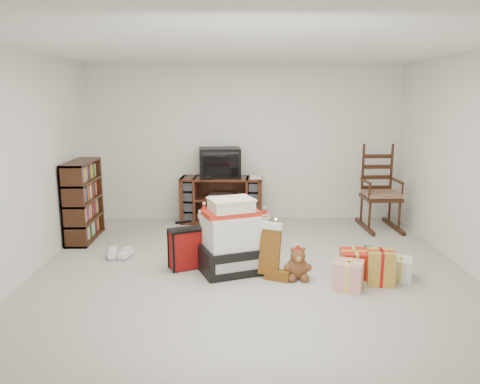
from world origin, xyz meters
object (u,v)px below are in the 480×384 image
Objects in this scene: rocking_chair at (379,198)px; gift_cluster at (374,267)px; crt_television at (220,163)px; santa_figurine at (265,234)px; teddy_bear at (297,265)px; sneaker_pair at (119,255)px; gift_pile at (231,241)px; bookshelf at (83,202)px; mrs_claus_figurine at (205,235)px; tv_stand at (222,200)px; red_suitcase at (186,248)px.

gift_cluster is at bearing -109.74° from rocking_chair.
santa_figurine is at bearing -70.92° from crt_television.
rocking_chair is 2.60m from teddy_bear.
teddy_bear is at bearing -17.30° from sneaker_pair.
santa_figurine is (0.44, 0.81, -0.16)m from gift_pile.
bookshelf is 1.91m from mrs_claus_figurine.
gift_pile is at bearing -81.11° from tv_stand.
tv_stand is 3.00m from gift_cluster.
mrs_claus_figurine is at bearing -91.81° from tv_stand.
gift_pile is 1.26× the size of mrs_claus_figurine.
rocking_chair is 1.56× the size of gift_pile.
crt_television reaches higher than santa_figurine.
bookshelf reaches higher than mrs_claus_figurine.
red_suitcase is at bearing 165.15° from teddy_bear.
tv_stand is at bearing 125.63° from gift_cluster.
rocking_chair is 1.98× the size of crt_television.
bookshelf is 1.18× the size of gift_cluster.
gift_pile is 2.29m from crt_television.
gift_pile is 1.51× the size of santa_figurine.
bookshelf is 3.11× the size of teddy_bear.
sneaker_pair is (-2.14, 0.71, -0.11)m from teddy_bear.
crt_television is (0.34, 2.08, 0.72)m from red_suitcase.
mrs_claus_figurine reaches higher than gift_cluster.
bookshelf reaches higher than sneaker_pair.
tv_stand reaches higher than sneaker_pair.
crt_television reaches higher than bookshelf.
rocking_chair is 4.15× the size of sneaker_pair.
crt_television is (-0.03, 0.01, 0.60)m from tv_stand.
rocking_chair reaches higher than bookshelf.
crt_television is at bearing 125.95° from gift_cluster.
santa_figurine is 0.84× the size of mrs_claus_figurine.
crt_television reaches higher than tv_stand.
crt_television is at bearing 110.87° from teddy_bear.
gift_cluster is (0.85, -0.03, -0.02)m from teddy_bear.
crt_television is (0.16, 1.60, 0.71)m from mrs_claus_figurine.
mrs_claus_figurine is 1.10m from sneaker_pair.
red_suitcase is 1.77× the size of sneaker_pair.
tv_stand is at bearing 83.52° from mrs_claus_figurine.
tv_stand is at bearing 170.63° from rocking_chair.
bookshelf is at bearing 118.30° from red_suitcase.
teddy_bear is (0.73, -0.21, -0.21)m from gift_pile.
tv_stand is 2.58m from teddy_bear.
crt_television is at bearing 169.96° from tv_stand.
teddy_bear is at bearing -28.51° from bookshelf.
gift_pile is 0.93m from santa_figurine.
red_suitcase is at bearing -95.38° from tv_stand.
mrs_claus_figurine is 2.11m from gift_cluster.
tv_stand is at bearing 24.47° from bookshelf.
sneaker_pair is at bearing -121.65° from tv_stand.
gift_cluster is 3.13m from crt_television.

